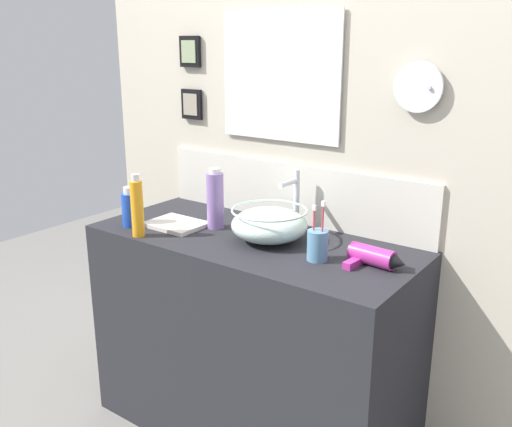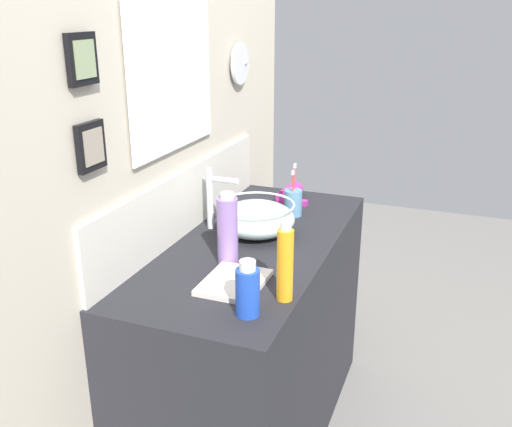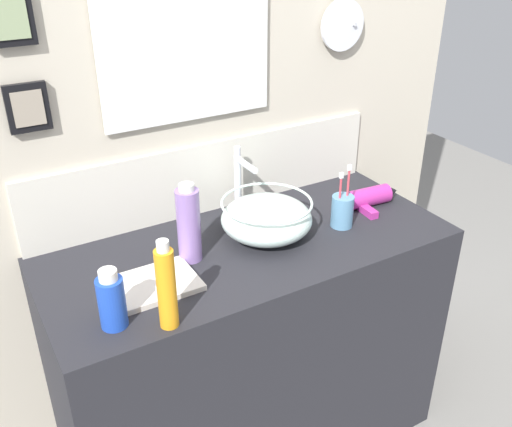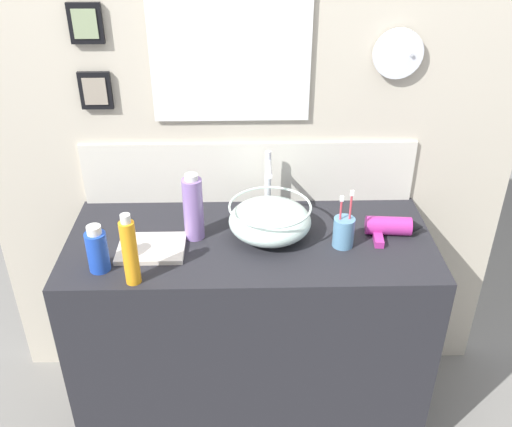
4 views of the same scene
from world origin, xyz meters
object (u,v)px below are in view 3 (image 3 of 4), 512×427
at_px(faucet, 240,177).
at_px(toothbrush_cup, 342,211).
at_px(shampoo_bottle, 166,287).
at_px(hand_towel, 156,284).
at_px(hair_drier, 372,197).
at_px(lotion_bottle, 112,301).
at_px(soap_dispenser, 189,224).
at_px(glass_bowl_sink, 267,218).

bearing_deg(faucet, toothbrush_cup, -43.87).
relative_size(shampoo_bottle, hand_towel, 1.09).
bearing_deg(hand_towel, hair_drier, 5.42).
height_order(shampoo_bottle, lotion_bottle, shampoo_bottle).
distance_m(lotion_bottle, hand_towel, 0.19).
distance_m(faucet, shampoo_bottle, 0.60).
relative_size(faucet, lotion_bottle, 1.47).
xyz_separation_m(faucet, soap_dispenser, (-0.26, -0.17, -0.02)).
bearing_deg(toothbrush_cup, hand_towel, -178.70).
xyz_separation_m(hair_drier, toothbrush_cup, (-0.18, -0.06, 0.02)).
relative_size(toothbrush_cup, shampoo_bottle, 0.87).
height_order(shampoo_bottle, soap_dispenser, same).
bearing_deg(shampoo_bottle, hair_drier, 16.21).
distance_m(faucet, soap_dispenser, 0.31).
bearing_deg(faucet, shampoo_bottle, -135.76).
height_order(glass_bowl_sink, hand_towel, glass_bowl_sink).
bearing_deg(lotion_bottle, faucet, 32.75).
xyz_separation_m(faucet, lotion_bottle, (-0.54, -0.35, -0.06)).
height_order(toothbrush_cup, shampoo_bottle, shampoo_bottle).
bearing_deg(hair_drier, faucet, 158.07).
bearing_deg(shampoo_bottle, hand_towel, 79.52).
distance_m(toothbrush_cup, soap_dispenser, 0.51).
distance_m(toothbrush_cup, lotion_bottle, 0.79).
relative_size(lotion_bottle, soap_dispenser, 0.67).
relative_size(toothbrush_cup, lotion_bottle, 1.31).
relative_size(faucet, hair_drier, 1.17).
distance_m(soap_dispenser, hand_towel, 0.19).
bearing_deg(hair_drier, lotion_bottle, -169.43).
distance_m(shampoo_bottle, hand_towel, 0.20).
xyz_separation_m(glass_bowl_sink, hand_towel, (-0.40, -0.08, -0.06)).
bearing_deg(soap_dispenser, hair_drier, -0.17).
height_order(hair_drier, toothbrush_cup, toothbrush_cup).
relative_size(hair_drier, toothbrush_cup, 0.96).
xyz_separation_m(hair_drier, lotion_bottle, (-0.96, -0.18, 0.04)).
relative_size(hair_drier, shampoo_bottle, 0.84).
xyz_separation_m(glass_bowl_sink, hair_drier, (0.42, -0.00, -0.03)).
distance_m(faucet, toothbrush_cup, 0.35).
height_order(hair_drier, shampoo_bottle, shampoo_bottle).
bearing_deg(soap_dispenser, glass_bowl_sink, -0.07).
relative_size(glass_bowl_sink, faucet, 1.20).
xyz_separation_m(lotion_bottle, soap_dispenser, (0.29, 0.18, 0.04)).
bearing_deg(toothbrush_cup, glass_bowl_sink, 165.01).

